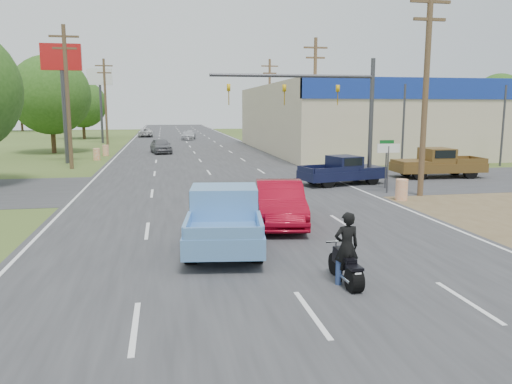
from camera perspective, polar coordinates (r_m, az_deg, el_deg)
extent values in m
plane|color=#39491D|center=(10.80, 6.36, -13.76)|extent=(200.00, 200.00, 0.00)
cube|color=#2D2D30|center=(49.75, -7.07, 4.50)|extent=(15.00, 180.00, 0.02)
cube|color=#2D2D30|center=(27.96, -4.32, 0.72)|extent=(120.00, 10.00, 0.02)
cube|color=brown|center=(24.32, 24.70, -1.46)|extent=(8.00, 18.00, 0.01)
cube|color=#B7A88C|center=(60.58, 24.99, 7.69)|extent=(50.00, 28.00, 6.60)
cylinder|color=#4C3823|center=(25.70, 18.80, 10.65)|extent=(0.28, 0.28, 10.00)
cube|color=#4C3823|center=(26.16, 19.32, 19.86)|extent=(2.00, 0.14, 0.14)
cube|color=#4C3823|center=(26.03, 19.22, 18.14)|extent=(1.60, 0.14, 0.14)
cylinder|color=#4C3823|center=(42.36, 6.72, 10.41)|extent=(0.28, 0.28, 10.00)
cube|color=#4C3823|center=(42.64, 6.83, 16.06)|extent=(2.00, 0.14, 0.14)
cube|color=#4C3823|center=(42.55, 6.81, 15.00)|extent=(1.60, 0.14, 0.14)
cylinder|color=#4C3823|center=(59.79, 1.56, 10.18)|extent=(0.28, 0.28, 10.00)
cube|color=#4C3823|center=(59.99, 1.58, 14.19)|extent=(2.00, 0.14, 0.14)
cube|color=#4C3823|center=(59.93, 1.58, 13.43)|extent=(1.60, 0.14, 0.14)
cylinder|color=#4C3823|center=(38.06, -20.73, 9.99)|extent=(0.28, 0.28, 10.00)
cube|color=#4C3823|center=(38.38, -21.11, 16.26)|extent=(2.00, 0.14, 0.14)
cube|color=#4C3823|center=(38.28, -21.03, 15.08)|extent=(1.60, 0.14, 0.14)
cylinder|color=#4C3823|center=(61.84, -16.81, 9.76)|extent=(0.28, 0.28, 10.00)
cube|color=#4C3823|center=(62.03, -17.00, 13.64)|extent=(2.00, 0.14, 0.14)
cube|color=#4C3823|center=(61.97, -16.96, 12.90)|extent=(1.60, 0.14, 0.14)
cylinder|color=#422D19|center=(52.62, -22.16, 5.90)|extent=(0.44, 0.44, 3.24)
sphere|color=#234A15|center=(52.57, -22.43, 10.21)|extent=(7.56, 7.56, 7.56)
cylinder|color=#422D19|center=(76.37, -19.08, 6.84)|extent=(0.44, 0.44, 2.88)
sphere|color=#234A15|center=(76.32, -19.23, 9.47)|extent=(6.72, 6.72, 6.72)
cylinder|color=#422D19|center=(98.39, 25.83, 7.10)|extent=(0.44, 0.44, 3.60)
sphere|color=#234A15|center=(98.37, 26.01, 9.65)|extent=(8.40, 8.40, 8.40)
cylinder|color=#422D19|center=(109.58, 7.10, 8.06)|extent=(0.44, 0.44, 3.42)
sphere|color=#234A15|center=(109.56, 7.14, 10.24)|extent=(7.98, 7.98, 7.98)
cylinder|color=#422D19|center=(107.96, -25.20, 7.32)|extent=(0.44, 0.44, 3.78)
sphere|color=#234A15|center=(107.96, -25.38, 9.76)|extent=(8.82, 8.82, 8.82)
cylinder|color=orange|center=(24.39, 16.30, 0.24)|extent=(0.56, 0.56, 1.00)
cylinder|color=orange|center=(32.27, 10.18, 2.64)|extent=(0.56, 0.56, 1.00)
cylinder|color=orange|center=(44.00, -17.74, 4.12)|extent=(0.56, 0.56, 1.00)
cylinder|color=orange|center=(47.92, -16.80, 4.57)|extent=(0.56, 0.56, 1.00)
cylinder|color=#3F3F44|center=(42.17, -21.09, 9.18)|extent=(0.30, 0.30, 9.00)
cube|color=#B21414|center=(42.35, -21.39, 14.18)|extent=(3.00, 0.35, 2.00)
cylinder|color=#3F3F44|center=(65.92, -17.29, 9.26)|extent=(0.30, 0.30, 9.00)
cube|color=white|center=(66.04, -17.45, 12.47)|extent=(3.00, 0.35, 2.00)
cylinder|color=#3F3F44|center=(26.17, 14.81, 2.46)|extent=(0.08, 0.08, 2.40)
cube|color=white|center=(26.06, 14.91, 4.86)|extent=(1.20, 0.05, 0.45)
cylinder|color=#3F3F44|center=(27.77, 14.62, 2.85)|extent=(0.08, 0.08, 2.40)
cube|color=#0C591E|center=(27.66, 14.73, 5.53)|extent=(0.80, 0.04, 0.22)
cylinder|color=#3F3F44|center=(28.85, 13.00, 7.74)|extent=(0.24, 0.24, 7.00)
cylinder|color=#3F3F44|center=(27.43, 4.31, 13.10)|extent=(9.00, 0.18, 0.18)
imported|color=gold|center=(28.14, 9.33, 11.99)|extent=(0.18, 0.40, 1.10)
imported|color=gold|center=(27.28, 3.26, 12.18)|extent=(0.18, 0.40, 1.10)
imported|color=gold|center=(26.74, -3.15, 12.24)|extent=(0.18, 0.40, 1.10)
imported|color=maroon|center=(18.49, 2.72, -1.31)|extent=(2.37, 5.02, 1.59)
cylinder|color=black|center=(12.06, 11.18, -9.87)|extent=(0.30, 0.59, 0.58)
cylinder|color=black|center=(13.17, 8.92, -8.13)|extent=(0.13, 0.59, 0.58)
cube|color=black|center=(12.55, 9.99, -7.83)|extent=(0.24, 1.06, 0.26)
cube|color=black|center=(12.70, 9.63, -6.79)|extent=(0.25, 0.49, 0.19)
cube|color=black|center=(12.28, 10.49, -7.55)|extent=(0.28, 0.49, 0.09)
cylinder|color=white|center=(12.88, 9.21, -5.61)|extent=(0.57, 0.07, 0.04)
cube|color=white|center=(11.83, 11.59, -9.28)|extent=(0.16, 0.02, 0.11)
imported|color=black|center=(12.34, 10.29, -6.63)|extent=(0.64, 0.44, 1.72)
cylinder|color=black|center=(17.30, -6.62, -3.32)|extent=(0.44, 0.91, 0.87)
cylinder|color=black|center=(17.28, -0.52, -3.27)|extent=(0.44, 0.91, 0.87)
cylinder|color=black|center=(14.00, -7.47, -6.40)|extent=(0.44, 0.91, 0.87)
cylinder|color=black|center=(13.98, 0.10, -6.35)|extent=(0.44, 0.91, 0.87)
cube|color=#6195CF|center=(15.55, -3.63, -3.82)|extent=(2.90, 5.92, 0.57)
cube|color=#6195CF|center=(17.15, -3.59, -1.34)|extent=(2.34, 2.41, 0.20)
cube|color=#6195CF|center=(15.51, -3.66, -1.05)|extent=(2.21, 1.95, 0.93)
cube|color=black|center=(15.48, -3.66, -0.46)|extent=(2.21, 1.62, 0.49)
cube|color=#6195CF|center=(12.74, -3.77, -4.78)|extent=(2.01, 0.35, 0.33)
cylinder|color=black|center=(30.25, 11.32, 1.93)|extent=(0.80, 0.46, 0.76)
cylinder|color=black|center=(28.98, 13.15, 1.54)|extent=(0.80, 0.46, 0.76)
cylinder|color=black|center=(28.64, 6.50, 1.64)|extent=(0.80, 0.46, 0.76)
cylinder|color=black|center=(27.30, 8.20, 1.22)|extent=(0.80, 0.46, 0.76)
cube|color=black|center=(28.74, 9.85, 2.00)|extent=(5.23, 3.01, 0.49)
cube|color=black|center=(29.55, 12.25, 2.74)|extent=(2.25, 2.19, 0.17)
cube|color=black|center=(28.72, 10.05, 3.29)|extent=(1.85, 2.04, 0.81)
cube|color=black|center=(28.70, 10.06, 3.57)|extent=(1.57, 2.01, 0.43)
cube|color=black|center=(27.42, 5.68, 2.54)|extent=(0.49, 1.71, 0.28)
cylinder|color=black|center=(31.71, 18.18, 2.07)|extent=(0.86, 0.34, 0.86)
cylinder|color=black|center=(33.31, 16.79, 2.47)|extent=(0.86, 0.34, 0.86)
cylinder|color=black|center=(33.36, 23.30, 2.11)|extent=(0.86, 0.34, 0.86)
cylinder|color=black|center=(34.88, 21.74, 2.50)|extent=(0.86, 0.34, 0.86)
cube|color=brown|center=(33.25, 20.07, 2.70)|extent=(5.62, 2.29, 0.56)
cube|color=brown|center=(32.44, 17.52, 3.31)|extent=(2.17, 2.09, 0.19)
cube|color=brown|center=(33.13, 19.97, 3.95)|extent=(1.72, 2.01, 0.91)
cube|color=black|center=(33.12, 19.99, 4.22)|extent=(1.39, 2.05, 0.48)
cube|color=brown|center=(34.61, 24.07, 3.41)|extent=(0.14, 1.97, 0.32)
imported|color=slate|center=(49.37, -10.82, 5.20)|extent=(2.36, 4.49, 1.46)
imported|color=silver|center=(71.11, -7.72, 6.47)|extent=(2.47, 4.70, 1.30)
imported|color=#BDBDBD|center=(79.23, -12.52, 6.64)|extent=(2.43, 4.89, 1.33)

